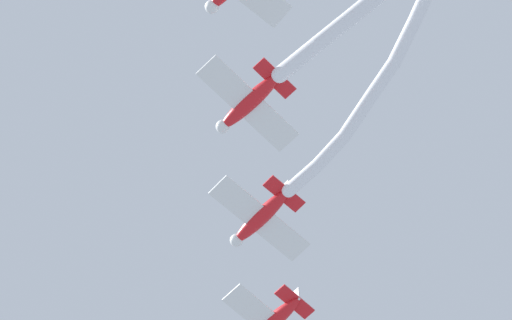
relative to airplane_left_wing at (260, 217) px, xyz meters
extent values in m
cube|color=red|center=(-1.72, -6.02, -0.18)|extent=(2.48, 2.62, 0.11)
cube|color=white|center=(-1.65, -6.08, 0.33)|extent=(0.89, 0.82, 1.34)
ellipsoid|color=red|center=(-0.09, 0.08, -0.01)|extent=(4.13, 3.97, 0.97)
sphere|color=white|center=(1.57, -1.48, -0.01)|extent=(1.17, 1.17, 0.83)
ellipsoid|color=black|center=(0.35, -0.33, 0.35)|extent=(1.31, 1.29, 0.52)
cube|color=white|center=(0.03, -0.03, -0.14)|extent=(5.92, 6.15, 0.13)
cube|color=red|center=(-1.54, 1.45, 0.07)|extent=(2.51, 2.59, 0.11)
cube|color=white|center=(-1.47, 1.39, 0.58)|extent=(0.88, 0.84, 1.34)
cylinder|color=white|center=(-2.72, 2.45, -0.01)|extent=(2.38, 2.12, 0.98)
cylinder|color=white|center=(-4.47, 4.00, 0.26)|extent=(2.44, 2.22, 1.34)
cylinder|color=white|center=(-6.16, 5.91, 0.70)|extent=(2.53, 2.72, 1.44)
cylinder|color=white|center=(-7.73, 7.97, 1.09)|extent=(2.26, 2.41, 1.27)
cylinder|color=white|center=(-9.09, 10.15, 1.33)|extent=(2.10, 2.83, 1.07)
sphere|color=white|center=(-1.82, 1.71, -0.07)|extent=(0.83, 0.83, 0.83)
sphere|color=white|center=(-3.62, 3.19, 0.05)|extent=(0.83, 0.83, 0.83)
sphere|color=white|center=(-5.32, 4.80, 0.46)|extent=(0.83, 0.83, 0.83)
sphere|color=white|center=(-7.01, 7.02, 0.93)|extent=(0.83, 0.83, 0.83)
sphere|color=white|center=(-8.45, 8.92, 1.25)|extent=(0.83, 0.83, 0.83)
sphere|color=white|center=(-9.73, 11.37, 1.41)|extent=(0.83, 0.83, 0.83)
ellipsoid|color=red|center=(0.06, 7.51, 0.24)|extent=(4.25, 3.83, 0.97)
sphere|color=white|center=(1.79, 6.04, 0.24)|extent=(1.17, 1.17, 0.83)
ellipsoid|color=black|center=(0.51, 7.13, 0.60)|extent=(1.33, 1.26, 0.52)
cube|color=white|center=(0.18, 7.41, 0.11)|extent=(5.72, 6.32, 0.13)
cube|color=red|center=(-1.46, 8.81, 0.32)|extent=(2.44, 2.65, 0.11)
cube|color=white|center=(-1.39, 8.75, 0.83)|extent=(0.91, 0.80, 1.34)
cylinder|color=white|center=(-2.92, 9.97, 0.08)|extent=(3.00, 2.58, 1.22)
cylinder|color=white|center=(-5.23, 11.72, 0.01)|extent=(2.89, 2.44, 1.06)
sphere|color=white|center=(-1.75, 9.05, 0.18)|extent=(0.95, 0.95, 0.95)
sphere|color=white|center=(-4.08, 10.88, -0.03)|extent=(0.95, 0.95, 0.95)
sphere|color=white|center=(-6.38, 12.55, 0.05)|extent=(0.95, 0.95, 0.95)
sphere|color=white|center=(1.78, 13.31, 0.49)|extent=(1.17, 1.17, 0.83)
camera|label=1|loc=(-2.18, 33.54, -63.76)|focal=83.42mm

